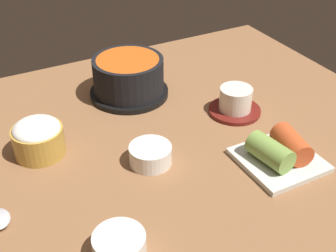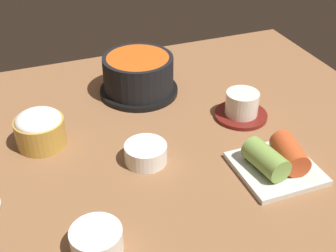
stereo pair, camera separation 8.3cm
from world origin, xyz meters
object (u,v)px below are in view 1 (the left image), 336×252
at_px(stone_pot, 128,77).
at_px(side_bowl_near, 119,245).
at_px(rice_bowl, 38,137).
at_px(banchan_cup_center, 150,154).
at_px(kimchi_plate, 280,153).
at_px(tea_cup_with_saucer, 234,101).

distance_m(stone_pot, side_bowl_near, 0.44).
relative_size(rice_bowl, banchan_cup_center, 1.21).
bearing_deg(banchan_cup_center, kimchi_plate, -27.77).
distance_m(rice_bowl, kimchi_plate, 0.43).
xyz_separation_m(stone_pot, side_bowl_near, (-0.19, -0.40, -0.02)).
distance_m(tea_cup_with_saucer, kimchi_plate, 0.18).
distance_m(banchan_cup_center, kimchi_plate, 0.23).
distance_m(tea_cup_with_saucer, side_bowl_near, 0.42).
relative_size(tea_cup_with_saucer, kimchi_plate, 0.80).
bearing_deg(rice_bowl, kimchi_plate, -31.52).
height_order(stone_pot, banchan_cup_center, stone_pot).
relative_size(tea_cup_with_saucer, banchan_cup_center, 1.43).
relative_size(rice_bowl, side_bowl_near, 1.23).
bearing_deg(kimchi_plate, side_bowl_near, -169.86).
relative_size(banchan_cup_center, side_bowl_near, 1.01).
bearing_deg(kimchi_plate, banchan_cup_center, 152.23).
bearing_deg(banchan_cup_center, stone_pot, 74.94).
bearing_deg(stone_pot, side_bowl_near, -115.50).
bearing_deg(tea_cup_with_saucer, banchan_cup_center, -162.50).
bearing_deg(side_bowl_near, banchan_cup_center, 52.17).
height_order(tea_cup_with_saucer, banchan_cup_center, tea_cup_with_saucer).
bearing_deg(tea_cup_with_saucer, stone_pot, 134.73).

